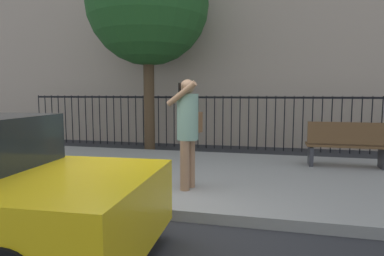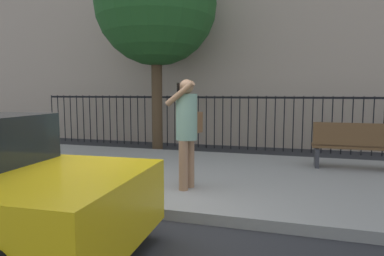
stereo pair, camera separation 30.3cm
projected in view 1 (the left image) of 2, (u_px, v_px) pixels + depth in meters
ground_plane at (132, 217)px, 4.57m from camera, size 60.00×60.00×0.00m
sidewalk at (177, 174)px, 6.69m from camera, size 28.00×4.40×0.15m
iron_fence at (210, 115)px, 10.17m from camera, size 12.03×0.04×1.60m
pedestrian_on_phone at (188, 126)px, 5.34m from camera, size 0.51×0.70×1.75m
street_bench at (347, 144)px, 6.89m from camera, size 1.60×0.45×0.95m
street_tree_near at (148, 4)px, 9.30m from camera, size 3.39×3.39×5.85m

